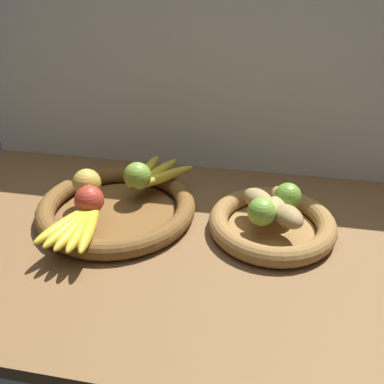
% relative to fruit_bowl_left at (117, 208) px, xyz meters
% --- Properties ---
extents(ground_plane, '(1.40, 0.90, 0.03)m').
position_rel_fruit_bowl_left_xyz_m(ground_plane, '(0.21, 0.01, -0.04)').
color(ground_plane, brown).
extents(back_wall, '(1.40, 0.03, 0.55)m').
position_rel_fruit_bowl_left_xyz_m(back_wall, '(0.21, 0.31, 0.25)').
color(back_wall, silver).
rests_on(back_wall, ground_plane).
extents(fruit_bowl_left, '(0.38, 0.38, 0.04)m').
position_rel_fruit_bowl_left_xyz_m(fruit_bowl_left, '(0.00, 0.00, 0.00)').
color(fruit_bowl_left, brown).
rests_on(fruit_bowl_left, ground_plane).
extents(fruit_bowl_right, '(0.29, 0.29, 0.04)m').
position_rel_fruit_bowl_left_xyz_m(fruit_bowl_right, '(0.37, 0.00, 0.00)').
color(fruit_bowl_right, olive).
rests_on(fruit_bowl_right, ground_plane).
extents(apple_golden_left, '(0.07, 0.07, 0.07)m').
position_rel_fruit_bowl_left_xyz_m(apple_golden_left, '(-0.07, 0.01, 0.06)').
color(apple_golden_left, gold).
rests_on(apple_golden_left, fruit_bowl_left).
extents(apple_red_front, '(0.07, 0.07, 0.07)m').
position_rel_fruit_bowl_left_xyz_m(apple_red_front, '(-0.04, -0.07, 0.06)').
color(apple_red_front, '#B73828').
rests_on(apple_red_front, fruit_bowl_left).
extents(apple_green_back, '(0.07, 0.07, 0.07)m').
position_rel_fruit_bowl_left_xyz_m(apple_green_back, '(0.04, 0.06, 0.06)').
color(apple_green_back, '#7AA338').
rests_on(apple_green_back, fruit_bowl_left).
extents(banana_bunch_front, '(0.13, 0.19, 0.03)m').
position_rel_fruit_bowl_left_xyz_m(banana_bunch_front, '(-0.03, -0.14, 0.04)').
color(banana_bunch_front, gold).
rests_on(banana_bunch_front, fruit_bowl_left).
extents(banana_bunch_back, '(0.14, 0.19, 0.03)m').
position_rel_fruit_bowl_left_xyz_m(banana_bunch_back, '(0.07, 0.12, 0.04)').
color(banana_bunch_back, yellow).
rests_on(banana_bunch_back, fruit_bowl_left).
extents(potato_oblong, '(0.09, 0.09, 0.04)m').
position_rel_fruit_bowl_left_xyz_m(potato_oblong, '(0.33, 0.03, 0.05)').
color(potato_oblong, '#A38451').
rests_on(potato_oblong, fruit_bowl_right).
extents(potato_small, '(0.09, 0.10, 0.04)m').
position_rel_fruit_bowl_left_xyz_m(potato_small, '(0.40, -0.03, 0.05)').
color(potato_small, '#A38451').
rests_on(potato_small, fruit_bowl_right).
extents(potato_back, '(0.08, 0.09, 0.05)m').
position_rel_fruit_bowl_left_xyz_m(potato_back, '(0.39, 0.04, 0.05)').
color(potato_back, tan).
rests_on(potato_back, fruit_bowl_right).
extents(potato_large, '(0.08, 0.09, 0.04)m').
position_rel_fruit_bowl_left_xyz_m(potato_large, '(0.37, 0.00, 0.04)').
color(potato_large, tan).
rests_on(potato_large, fruit_bowl_right).
extents(lime_near, '(0.06, 0.06, 0.06)m').
position_rel_fruit_bowl_left_xyz_m(lime_near, '(0.34, -0.04, 0.06)').
color(lime_near, '#7AAD3D').
rests_on(lime_near, fruit_bowl_right).
extents(lime_far, '(0.06, 0.06, 0.06)m').
position_rel_fruit_bowl_left_xyz_m(lime_far, '(0.40, 0.04, 0.05)').
color(lime_far, '#6B9E33').
rests_on(lime_far, fruit_bowl_right).
extents(chili_pepper, '(0.10, 0.07, 0.02)m').
position_rel_fruit_bowl_left_xyz_m(chili_pepper, '(0.36, 0.00, 0.04)').
color(chili_pepper, red).
rests_on(chili_pepper, fruit_bowl_right).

